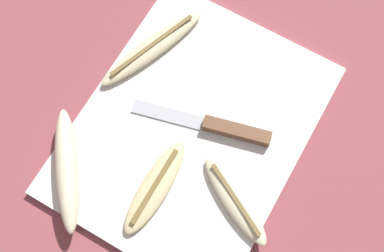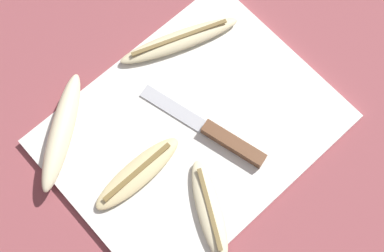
% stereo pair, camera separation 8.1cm
% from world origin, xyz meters
% --- Properties ---
extents(ground_plane, '(4.00, 4.00, 0.00)m').
position_xyz_m(ground_plane, '(0.00, 0.00, 0.00)').
color(ground_plane, '#93474C').
extents(cutting_board, '(0.42, 0.33, 0.01)m').
position_xyz_m(cutting_board, '(0.00, 0.00, 0.01)').
color(cutting_board, white).
rests_on(cutting_board, ground_plane).
extents(knife, '(0.07, 0.22, 0.02)m').
position_xyz_m(knife, '(0.02, -0.04, 0.02)').
color(knife, brown).
rests_on(knife, cutting_board).
extents(banana_pale_long, '(0.10, 0.15, 0.02)m').
position_xyz_m(banana_pale_long, '(-0.07, -0.11, 0.02)').
color(banana_pale_long, beige).
rests_on(banana_pale_long, cutting_board).
extents(banana_cream_curved, '(0.20, 0.10, 0.02)m').
position_xyz_m(banana_cream_curved, '(0.08, 0.12, 0.02)').
color(banana_cream_curved, beige).
rests_on(banana_cream_curved, cutting_board).
extents(banana_bright_far, '(0.17, 0.14, 0.04)m').
position_xyz_m(banana_bright_far, '(-0.15, 0.12, 0.03)').
color(banana_bright_far, beige).
rests_on(banana_bright_far, cutting_board).
extents(banana_ripe_center, '(0.16, 0.04, 0.02)m').
position_xyz_m(banana_ripe_center, '(-0.11, 0.00, 0.02)').
color(banana_ripe_center, beige).
rests_on(banana_ripe_center, cutting_board).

